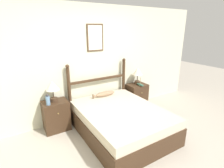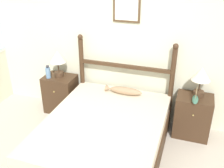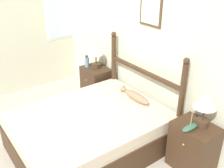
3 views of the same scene
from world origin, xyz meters
The scene contains 10 objects.
wall_back centered at (0.00, 1.73, 1.28)m, with size 6.40×0.08×2.55m.
bed centered at (0.16, 0.67, 0.26)m, with size 1.50×1.94×0.53m.
headboard centered at (0.16, 1.60, 0.72)m, with size 1.51×0.08×1.34m.
nightstand_left centered at (-0.91, 1.48, 0.32)m, with size 0.50×0.41×0.63m.
nightstand_right centered at (1.23, 1.48, 0.32)m, with size 0.50×0.41×0.63m.
table_lamp_left centered at (-0.92, 1.49, 0.94)m, with size 0.26×0.26×0.43m.
table_lamp_right centered at (1.26, 1.52, 0.94)m, with size 0.26×0.26×0.43m.
bottle centered at (-1.05, 1.39, 0.73)m, with size 0.08×0.08×0.22m.
model_boat centered at (1.23, 1.36, 0.66)m, with size 0.08×0.25×0.22m.
fish_pillow centered at (0.20, 1.42, 0.59)m, with size 0.56×0.13×0.12m.
Camera 2 is at (1.14, -1.92, 2.42)m, focal length 42.00 mm.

